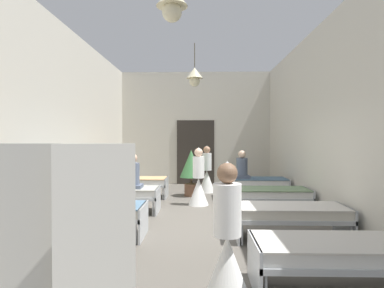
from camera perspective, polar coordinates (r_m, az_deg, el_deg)
name	(u,v)px	position (r m, az deg, el deg)	size (l,w,h in m)	color
ground_plane	(191,226)	(6.75, -0.15, -14.23)	(6.16, 11.93, 0.10)	#59544C
room_shell	(193,122)	(7.75, 0.11, 3.86)	(5.96, 11.53, 4.22)	beige
bed_left_row_0	(34,250)	(4.33, -26.05, -16.38)	(1.90, 0.84, 0.57)	#B7BCC1
bed_right_row_0	(337,253)	(4.18, 24.21, -17.04)	(1.90, 0.84, 0.57)	#B7BCC1
bed_left_row_1	(90,212)	(6.03, -17.48, -11.37)	(1.90, 0.84, 0.57)	#B7BCC1
bed_right_row_1	(290,213)	(5.91, 16.95, -11.60)	(1.90, 0.84, 0.57)	#B7BCC1
bed_left_row_2	(118,193)	(7.81, -12.89, -8.49)	(1.90, 0.84, 0.57)	#B7BCC1
bed_right_row_2	(268,194)	(7.73, 13.16, -8.59)	(1.90, 0.84, 0.57)	#B7BCC1
bed_left_row_3	(135,182)	(9.64, -10.06, -6.66)	(1.90, 0.84, 0.57)	#B7BCC1
bed_right_row_3	(254,183)	(9.58, 10.85, -6.72)	(1.90, 0.84, 0.57)	#B7BCC1
nurse_near_aisle	(227,252)	(3.62, 6.21, -18.33)	(0.52, 0.52, 1.49)	white
nurse_mid_aisle	(207,176)	(10.38, 2.62, -5.60)	(0.52, 0.52, 1.49)	white
nurse_far_aisle	(199,185)	(8.41, 1.16, -7.15)	(0.52, 0.52, 1.49)	white
patient_seated_primary	(242,168)	(9.45, 8.78, -4.19)	(0.44, 0.44, 0.80)	#515B70
patient_seated_secondary	(133,175)	(7.64, -10.42, -5.44)	(0.44, 0.44, 0.80)	#515B70
potted_plant	(191,167)	(9.67, -0.15, -4.11)	(0.67, 0.67, 1.38)	brown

